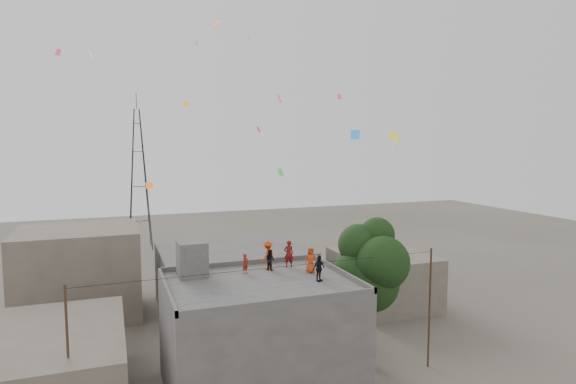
% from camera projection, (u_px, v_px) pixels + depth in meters
% --- Properties ---
extents(main_building, '(10.00, 8.00, 6.10)m').
position_uv_depth(main_building, '(259.00, 336.00, 26.56)').
color(main_building, '#4D4A48').
rests_on(main_building, ground).
extents(parapet, '(10.00, 8.00, 0.30)m').
position_uv_depth(parapet, '(259.00, 280.00, 26.23)').
color(parapet, '#4D4A48').
rests_on(parapet, main_building).
extents(stair_head_box, '(1.60, 1.80, 2.00)m').
position_uv_depth(stair_head_box, '(192.00, 259.00, 27.47)').
color(stair_head_box, '#4D4A48').
rests_on(stair_head_box, main_building).
extents(neighbor_west, '(8.00, 10.00, 4.00)m').
position_uv_depth(neighbor_west, '(43.00, 371.00, 24.72)').
color(neighbor_west, '#5D5449').
rests_on(neighbor_west, ground).
extents(neighbor_north, '(12.00, 9.00, 5.00)m').
position_uv_depth(neighbor_north, '(234.00, 277.00, 40.36)').
color(neighbor_north, '#4D4A48').
rests_on(neighbor_north, ground).
extents(neighbor_northwest, '(9.00, 8.00, 7.00)m').
position_uv_depth(neighbor_northwest, '(79.00, 272.00, 37.98)').
color(neighbor_northwest, '#5D5449').
rests_on(neighbor_northwest, ground).
extents(neighbor_east, '(7.00, 8.00, 4.40)m').
position_uv_depth(neighbor_east, '(383.00, 279.00, 40.81)').
color(neighbor_east, '#5D5449').
rests_on(neighbor_east, ground).
extents(tree, '(4.90, 4.60, 9.10)m').
position_uv_depth(tree, '(372.00, 268.00, 29.35)').
color(tree, black).
rests_on(tree, ground).
extents(utility_line, '(20.12, 0.62, 7.40)m').
position_uv_depth(utility_line, '(275.00, 330.00, 25.48)').
color(utility_line, black).
rests_on(utility_line, ground).
extents(transmission_tower, '(2.97, 2.97, 20.01)m').
position_uv_depth(transmission_tower, '(139.00, 179.00, 61.88)').
color(transmission_tower, black).
rests_on(transmission_tower, ground).
extents(person_red_adult, '(0.63, 0.45, 1.65)m').
position_uv_depth(person_red_adult, '(289.00, 254.00, 29.43)').
color(person_red_adult, maroon).
rests_on(person_red_adult, main_building).
extents(person_orange_child, '(0.80, 0.58, 1.52)m').
position_uv_depth(person_orange_child, '(311.00, 260.00, 28.16)').
color(person_orange_child, '#C04316').
rests_on(person_orange_child, main_building).
extents(person_dark_child, '(0.71, 0.76, 1.25)m').
position_uv_depth(person_dark_child, '(270.00, 260.00, 28.74)').
color(person_dark_child, black).
rests_on(person_dark_child, main_building).
extents(person_dark_adult, '(0.92, 0.66, 1.45)m').
position_uv_depth(person_dark_adult, '(319.00, 268.00, 26.36)').
color(person_dark_adult, black).
rests_on(person_dark_adult, main_building).
extents(person_orange_adult, '(1.27, 1.22, 1.73)m').
position_uv_depth(person_orange_adult, '(268.00, 255.00, 28.91)').
color(person_orange_adult, '#C14016').
rests_on(person_orange_adult, main_building).
extents(person_red_child, '(0.51, 0.47, 1.17)m').
position_uv_depth(person_red_child, '(245.00, 264.00, 27.96)').
color(person_red_child, maroon).
rests_on(person_red_child, main_building).
extents(kites, '(19.17, 19.44, 12.08)m').
position_uv_depth(kites, '(255.00, 105.00, 31.64)').
color(kites, orange).
rests_on(kites, ground).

